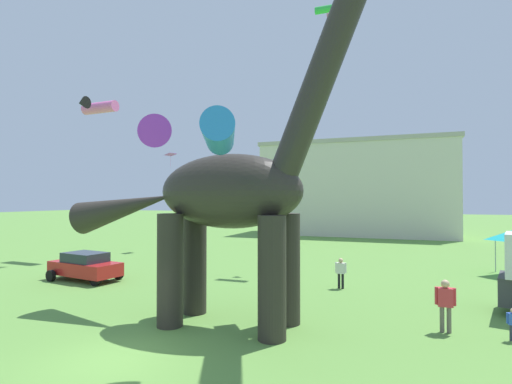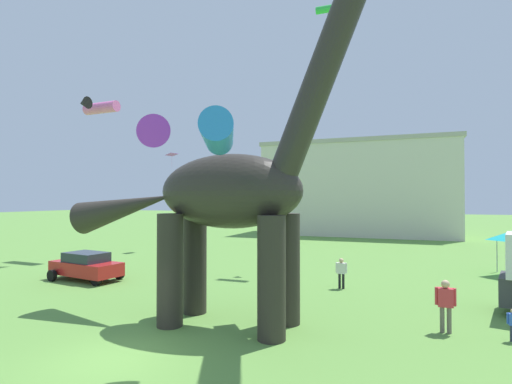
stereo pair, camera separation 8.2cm
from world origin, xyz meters
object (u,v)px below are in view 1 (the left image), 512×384
Objects in this scene: person_far_spectator at (341,270)px; kite_high_right at (171,155)px; kite_drifting at (206,133)px; kite_mid_right at (329,10)px; parked_sedan_left at (85,266)px; person_photographer at (445,301)px; kite_mid_left at (96,107)px; dinosaur_sculpture at (228,191)px; kite_apex at (276,189)px.

kite_high_right is at bearing -169.41° from person_far_spectator.
kite_high_right is (-16.66, 10.08, 7.58)m from person_far_spectator.
kite_drifting is 26.26m from kite_high_right.
kite_drifting is 21.41m from kite_mid_right.
kite_mid_right is (-1.83, 6.81, 16.64)m from person_far_spectator.
person_photographer is at bearing 1.09° from parked_sedan_left.
person_far_spectator is at bearing 21.05° from parked_sedan_left.
person_far_spectator is 22.59m from kite_mid_left.
kite_high_right reaches higher than kite_drifting.
dinosaur_sculpture is at bearing -94.49° from kite_mid_right.
kite_drifting reaches higher than person_far_spectator.
person_photographer is at bearing -36.36° from kite_high_right.
person_far_spectator is 0.87× the size of kite_mid_right.
kite_mid_right is (-6.18, 12.19, 16.49)m from person_photographer.
person_far_spectator is at bearing 63.25° from dinosaur_sculpture.
kite_high_right is (-21.01, 15.47, 7.43)m from person_photographer.
dinosaur_sculpture is 4.22× the size of kite_mid_left.
kite_mid_left is at bearing -149.30° from person_photographer.
person_far_spectator is at bearing -31.19° from kite_high_right.
person_photographer reaches higher than parked_sedan_left.
kite_mid_left is (-5.79, 7.01, 10.93)m from parked_sedan_left.
kite_mid_left is at bearing 141.04° from dinosaur_sculpture.
kite_apex is (1.39, 1.41, 0.10)m from dinosaur_sculpture.
parked_sedan_left is 3.42× the size of kite_apex.
kite_drifting is 2.36× the size of kite_high_right.
parked_sedan_left is 22.76m from kite_mid_right.
kite_mid_left reaches higher than person_photographer.
person_far_spectator is 7.25m from kite_apex.
kite_mid_right is at bearing 80.78° from dinosaur_sculpture.
kite_apex is at bearing -88.72° from kite_mid_right.
parked_sedan_left is 2.47× the size of person_photographer.
person_far_spectator is 6.93m from person_photographer.
kite_drifting reaches higher than parked_sedan_left.
person_photographer is 27.13m from kite_high_right.
parked_sedan_left is 3.58× the size of kite_high_right.
kite_mid_right is (-0.17, 18.15, 11.35)m from kite_drifting.
dinosaur_sculpture is at bearing -113.44° from person_photographer.
parked_sedan_left is at bearing 166.92° from kite_apex.
kite_mid_left is 18.77m from kite_mid_right.
kite_mid_right is 1.44× the size of kite_high_right.
kite_mid_right reaches higher than kite_apex.
person_far_spectator is (13.65, 3.03, 0.13)m from parked_sedan_left.
parked_sedan_left is 14.21m from kite_mid_left.
kite_high_right is at bearing -164.20° from person_photographer.
kite_drifting reaches higher than person_photographer.
kite_mid_left is at bearing -170.85° from kite_mid_right.
person_far_spectator is 0.49× the size of kite_mid_left.
dinosaur_sculpture is 21.12m from kite_mid_left.
parked_sedan_left is at bearing -50.45° from kite_mid_left.
dinosaur_sculpture is 3.02× the size of parked_sedan_left.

